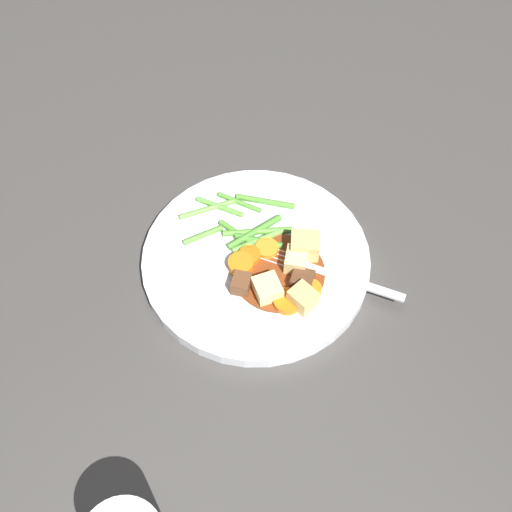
{
  "coord_description": "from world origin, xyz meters",
  "views": [
    {
      "loc": [
        0.37,
        -0.2,
        0.64
      ],
      "look_at": [
        0.0,
        0.0,
        0.02
      ],
      "focal_mm": 44.63,
      "sensor_mm": 36.0,
      "label": 1
    }
  ],
  "objects_px": {
    "carrot_slice_0": "(311,291)",
    "meat_chunk_1": "(302,280)",
    "potato_chunk_0": "(296,260)",
    "carrot_slice_2": "(286,302)",
    "carrot_slice_3": "(249,255)",
    "potato_chunk_1": "(305,246)",
    "potato_chunk_3": "(303,298)",
    "carrot_slice_4": "(268,250)",
    "dinner_plate": "(256,260)",
    "meat_chunk_0": "(241,284)",
    "potato_chunk_2": "(267,289)",
    "carrot_slice_1": "(241,265)",
    "fork": "(326,273)"
  },
  "relations": [
    {
      "from": "potato_chunk_0",
      "to": "potato_chunk_2",
      "type": "relative_size",
      "value": 0.96
    },
    {
      "from": "carrot_slice_2",
      "to": "potato_chunk_2",
      "type": "relative_size",
      "value": 1.04
    },
    {
      "from": "carrot_slice_0",
      "to": "potato_chunk_1",
      "type": "height_order",
      "value": "potato_chunk_1"
    },
    {
      "from": "carrot_slice_4",
      "to": "potato_chunk_0",
      "type": "xyz_separation_m",
      "value": [
        0.03,
        0.02,
        0.01
      ]
    },
    {
      "from": "carrot_slice_1",
      "to": "potato_chunk_1",
      "type": "xyz_separation_m",
      "value": [
        0.02,
        0.08,
        0.01
      ]
    },
    {
      "from": "carrot_slice_2",
      "to": "carrot_slice_4",
      "type": "bearing_deg",
      "value": 166.62
    },
    {
      "from": "potato_chunk_2",
      "to": "fork",
      "type": "height_order",
      "value": "potato_chunk_2"
    },
    {
      "from": "dinner_plate",
      "to": "potato_chunk_3",
      "type": "xyz_separation_m",
      "value": [
        0.08,
        0.01,
        0.02
      ]
    },
    {
      "from": "potato_chunk_0",
      "to": "meat_chunk_1",
      "type": "distance_m",
      "value": 0.03
    },
    {
      "from": "dinner_plate",
      "to": "potato_chunk_0",
      "type": "bearing_deg",
      "value": 44.55
    },
    {
      "from": "potato_chunk_0",
      "to": "fork",
      "type": "xyz_separation_m",
      "value": [
        0.03,
        0.03,
        -0.01
      ]
    },
    {
      "from": "potato_chunk_2",
      "to": "potato_chunk_3",
      "type": "height_order",
      "value": "potato_chunk_3"
    },
    {
      "from": "potato_chunk_2",
      "to": "meat_chunk_1",
      "type": "height_order",
      "value": "potato_chunk_2"
    },
    {
      "from": "carrot_slice_1",
      "to": "fork",
      "type": "xyz_separation_m",
      "value": [
        0.05,
        0.08,
        -0.01
      ]
    },
    {
      "from": "carrot_slice_0",
      "to": "potato_chunk_0",
      "type": "height_order",
      "value": "potato_chunk_0"
    },
    {
      "from": "carrot_slice_0",
      "to": "dinner_plate",
      "type": "bearing_deg",
      "value": -158.71
    },
    {
      "from": "potato_chunk_0",
      "to": "fork",
      "type": "relative_size",
      "value": 0.2
    },
    {
      "from": "carrot_slice_3",
      "to": "potato_chunk_3",
      "type": "relative_size",
      "value": 0.93
    },
    {
      "from": "carrot_slice_1",
      "to": "carrot_slice_0",
      "type": "bearing_deg",
      "value": 37.59
    },
    {
      "from": "dinner_plate",
      "to": "carrot_slice_1",
      "type": "bearing_deg",
      "value": -74.48
    },
    {
      "from": "carrot_slice_2",
      "to": "potato_chunk_0",
      "type": "distance_m",
      "value": 0.05
    },
    {
      "from": "carrot_slice_1",
      "to": "carrot_slice_4",
      "type": "distance_m",
      "value": 0.04
    },
    {
      "from": "potato_chunk_0",
      "to": "carrot_slice_4",
      "type": "bearing_deg",
      "value": -149.03
    },
    {
      "from": "potato_chunk_0",
      "to": "carrot_slice_2",
      "type": "bearing_deg",
      "value": -43.16
    },
    {
      "from": "carrot_slice_0",
      "to": "potato_chunk_1",
      "type": "relative_size",
      "value": 0.74
    },
    {
      "from": "potato_chunk_3",
      "to": "dinner_plate",
      "type": "bearing_deg",
      "value": -169.75
    },
    {
      "from": "dinner_plate",
      "to": "potato_chunk_0",
      "type": "xyz_separation_m",
      "value": [
        0.03,
        0.03,
        0.02
      ]
    },
    {
      "from": "carrot_slice_1",
      "to": "potato_chunk_2",
      "type": "relative_size",
      "value": 0.96
    },
    {
      "from": "potato_chunk_0",
      "to": "meat_chunk_0",
      "type": "height_order",
      "value": "potato_chunk_0"
    },
    {
      "from": "potato_chunk_1",
      "to": "potato_chunk_3",
      "type": "distance_m",
      "value": 0.07
    },
    {
      "from": "carrot_slice_4",
      "to": "potato_chunk_2",
      "type": "xyz_separation_m",
      "value": [
        0.05,
        -0.03,
        0.01
      ]
    },
    {
      "from": "carrot_slice_2",
      "to": "potato_chunk_1",
      "type": "relative_size",
      "value": 0.97
    },
    {
      "from": "carrot_slice_0",
      "to": "potato_chunk_3",
      "type": "bearing_deg",
      "value": -65.61
    },
    {
      "from": "carrot_slice_3",
      "to": "carrot_slice_4",
      "type": "relative_size",
      "value": 0.94
    },
    {
      "from": "carrot_slice_0",
      "to": "meat_chunk_1",
      "type": "distance_m",
      "value": 0.02
    },
    {
      "from": "carrot_slice_1",
      "to": "meat_chunk_0",
      "type": "height_order",
      "value": "meat_chunk_0"
    },
    {
      "from": "carrot_slice_2",
      "to": "carrot_slice_3",
      "type": "relative_size",
      "value": 1.24
    },
    {
      "from": "dinner_plate",
      "to": "carrot_slice_2",
      "type": "xyz_separation_m",
      "value": [
        0.07,
        -0.0,
        0.01
      ]
    },
    {
      "from": "carrot_slice_4",
      "to": "meat_chunk_1",
      "type": "xyz_separation_m",
      "value": [
        0.06,
        0.01,
        0.0
      ]
    },
    {
      "from": "carrot_slice_0",
      "to": "potato_chunk_2",
      "type": "height_order",
      "value": "potato_chunk_2"
    },
    {
      "from": "dinner_plate",
      "to": "meat_chunk_1",
      "type": "height_order",
      "value": "meat_chunk_1"
    },
    {
      "from": "carrot_slice_2",
      "to": "dinner_plate",
      "type": "bearing_deg",
      "value": 178.26
    },
    {
      "from": "carrot_slice_3",
      "to": "fork",
      "type": "height_order",
      "value": "carrot_slice_3"
    },
    {
      "from": "carrot_slice_2",
      "to": "potato_chunk_1",
      "type": "distance_m",
      "value": 0.07
    },
    {
      "from": "fork",
      "to": "potato_chunk_2",
      "type": "bearing_deg",
      "value": -97.17
    },
    {
      "from": "potato_chunk_1",
      "to": "meat_chunk_0",
      "type": "height_order",
      "value": "potato_chunk_1"
    },
    {
      "from": "dinner_plate",
      "to": "potato_chunk_1",
      "type": "height_order",
      "value": "potato_chunk_1"
    },
    {
      "from": "carrot_slice_1",
      "to": "potato_chunk_1",
      "type": "bearing_deg",
      "value": 76.97
    },
    {
      "from": "potato_chunk_1",
      "to": "meat_chunk_0",
      "type": "relative_size",
      "value": 1.42
    },
    {
      "from": "carrot_slice_1",
      "to": "potato_chunk_3",
      "type": "height_order",
      "value": "potato_chunk_3"
    }
  ]
}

